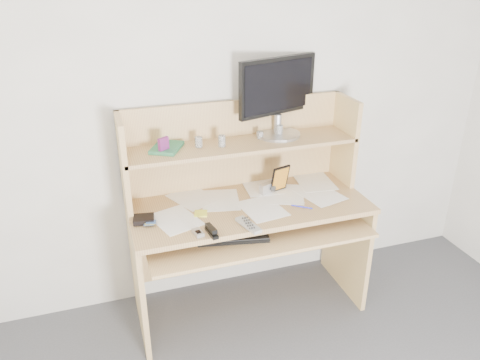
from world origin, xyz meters
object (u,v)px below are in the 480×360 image
object	(u,v)px
desk	(245,206)
monitor	(278,94)
keyboard	(233,236)
tv_remote	(248,225)
game_case	(280,179)

from	to	relation	value
desk	monitor	xyz separation A→B (m)	(0.25, 0.15, 0.64)
keyboard	tv_remote	bearing A→B (deg)	-37.37
desk	keyboard	bearing A→B (deg)	-121.51
game_case	keyboard	bearing A→B (deg)	-161.90
keyboard	tv_remote	world-z (taller)	tv_remote
desk	keyboard	xyz separation A→B (m)	(-0.16, -0.26, -0.03)
tv_remote	game_case	distance (m)	0.48
monitor	game_case	bearing A→B (deg)	-116.83
monitor	desk	bearing A→B (deg)	-165.92
keyboard	monitor	size ratio (longest dim) A/B	0.79
keyboard	monitor	distance (m)	0.88
desk	tv_remote	world-z (taller)	desk
game_case	monitor	xyz separation A→B (m)	(0.02, 0.14, 0.49)
game_case	desk	bearing A→B (deg)	166.55
desk	tv_remote	distance (m)	0.35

